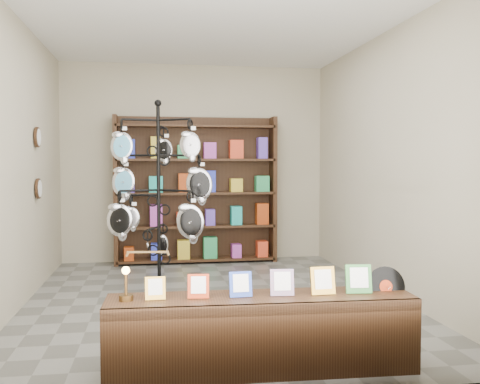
# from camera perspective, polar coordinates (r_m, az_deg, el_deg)

# --- Properties ---
(ground) EXTENTS (5.00, 5.00, 0.00)m
(ground) POSITION_cam_1_polar(r_m,az_deg,el_deg) (5.97, -2.84, -11.42)
(ground) COLOR slate
(ground) RESTS_ON ground
(room_envelope) EXTENTS (5.00, 5.00, 5.00)m
(room_envelope) POSITION_cam_1_polar(r_m,az_deg,el_deg) (5.79, -2.88, 6.60)
(room_envelope) COLOR #B3AA90
(room_envelope) RESTS_ON ground
(display_tree) EXTENTS (1.10, 1.05, 2.12)m
(display_tree) POSITION_cam_1_polar(r_m,az_deg,el_deg) (5.35, -8.68, 0.15)
(display_tree) COLOR black
(display_tree) RESTS_ON ground
(front_shelf) EXTENTS (2.22, 0.53, 0.78)m
(front_shelf) POSITION_cam_1_polar(r_m,az_deg,el_deg) (3.97, 2.30, -14.79)
(front_shelf) COLOR black
(front_shelf) RESTS_ON ground
(back_shelving) EXTENTS (2.42, 0.36, 2.20)m
(back_shelving) POSITION_cam_1_polar(r_m,az_deg,el_deg) (8.08, -4.69, -0.26)
(back_shelving) COLOR black
(back_shelving) RESTS_ON ground
(wall_clocks) EXTENTS (0.03, 0.24, 0.84)m
(wall_clocks) POSITION_cam_1_polar(r_m,az_deg,el_deg) (6.68, -20.75, 2.92)
(wall_clocks) COLOR black
(wall_clocks) RESTS_ON ground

